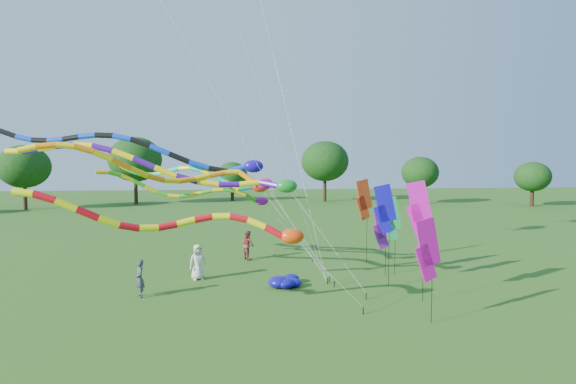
{
  "coord_description": "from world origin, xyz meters",
  "views": [
    {
      "loc": [
        -1.8,
        -19.04,
        6.35
      ],
      "look_at": [
        0.5,
        3.08,
        4.8
      ],
      "focal_mm": 30.0,
      "sensor_mm": 36.0,
      "label": 1
    }
  ],
  "objects": [
    {
      "name": "tube_kite_cyan",
      "position": [
        -4.02,
        6.73,
        5.4
      ],
      "size": [
        12.15,
        4.46,
        7.17
      ],
      "rotation": [
        0.0,
        0.0,
        -0.31
      ],
      "color": "black",
      "rests_on": "ground"
    },
    {
      "name": "banner_pole_blue_a",
      "position": [
        5.35,
        3.82,
        3.86
      ],
      "size": [
        1.16,
        0.19,
        5.13
      ],
      "rotation": [
        0.0,
        0.0,
        -0.1
      ],
      "color": "black",
      "rests_on": "ground"
    },
    {
      "name": "person_c",
      "position": [
        -1.22,
        11.03,
        0.92
      ],
      "size": [
        1.03,
        1.11,
        1.84
      ],
      "primitive_type": "imported",
      "rotation": [
        0.0,
        0.0,
        2.04
      ],
      "color": "brown",
      "rests_on": "ground"
    },
    {
      "name": "banner_pole_magenta_b",
      "position": [
        6.11,
        1.31,
        4.14
      ],
      "size": [
        1.13,
        0.45,
        5.41
      ],
      "rotation": [
        0.0,
        0.0,
        -0.32
      ],
      "color": "black",
      "rests_on": "ground"
    },
    {
      "name": "banner_pole_green",
      "position": [
        6.53,
        6.39,
        3.04
      ],
      "size": [
        1.16,
        0.15,
        4.3
      ],
      "rotation": [
        0.0,
        0.0,
        0.06
      ],
      "color": "black",
      "rests_on": "ground"
    },
    {
      "name": "tube_kite_purple",
      "position": [
        -4.59,
        3.15,
        5.85
      ],
      "size": [
        16.3,
        3.15,
        7.73
      ],
      "rotation": [
        0.0,
        0.0,
        -0.17
      ],
      "color": "black",
      "rests_on": "ground"
    },
    {
      "name": "ground",
      "position": [
        0.0,
        0.0,
        0.0
      ],
      "size": [
        160.0,
        160.0,
        0.0
      ],
      "primitive_type": "plane",
      "color": "#245817",
      "rests_on": "ground"
    },
    {
      "name": "person_b",
      "position": [
        -6.32,
        3.2,
        0.87
      ],
      "size": [
        0.63,
        0.74,
        1.74
      ],
      "primitive_type": "imported",
      "rotation": [
        0.0,
        0.0,
        -1.18
      ],
      "color": "#3A4151",
      "rests_on": "ground"
    },
    {
      "name": "blue_nylon_heap",
      "position": [
        0.26,
        4.38,
        0.27
      ],
      "size": [
        1.56,
        1.58,
        0.57
      ],
      "color": "#0F0B96",
      "rests_on": "ground"
    },
    {
      "name": "banner_pole_magenta_a",
      "position": [
        5.34,
        -1.6,
        2.88
      ],
      "size": [
        1.15,
        0.34,
        4.14
      ],
      "rotation": [
        0.0,
        0.0,
        0.23
      ],
      "color": "black",
      "rests_on": "ground"
    },
    {
      "name": "tree_ring",
      "position": [
        -4.04,
        2.83,
        5.59
      ],
      "size": [
        113.45,
        116.54,
        9.63
      ],
      "color": "#382314",
      "rests_on": "ground"
    },
    {
      "name": "tube_kite_red",
      "position": [
        -3.22,
        -0.59,
        3.86
      ],
      "size": [
        12.63,
        1.76,
        5.83
      ],
      "rotation": [
        0.0,
        0.0,
        0.06
      ],
      "color": "black",
      "rests_on": "ground"
    },
    {
      "name": "person_a",
      "position": [
        -3.94,
        6.21,
        0.93
      ],
      "size": [
        1.06,
        0.86,
        1.86
      ],
      "primitive_type": "imported",
      "rotation": [
        0.0,
        0.0,
        0.34
      ],
      "color": "silver",
      "rests_on": "ground"
    },
    {
      "name": "banner_pole_red",
      "position": [
        5.73,
        9.18,
        3.88
      ],
      "size": [
        1.13,
        0.42,
        5.14
      ],
      "rotation": [
        0.0,
        0.0,
        0.3
      ],
      "color": "black",
      "rests_on": "ground"
    },
    {
      "name": "tube_kite_green",
      "position": [
        -3.8,
        9.36,
        4.37
      ],
      "size": [
        12.22,
        1.22,
        6.23
      ],
      "rotation": [
        0.0,
        0.0,
        0.09
      ],
      "color": "black",
      "rests_on": "ground"
    },
    {
      "name": "tube_kite_orange",
      "position": [
        -4.13,
        2.39,
        5.75
      ],
      "size": [
        13.06,
        3.33,
        7.53
      ],
      "rotation": [
        0.0,
        0.0,
        0.22
      ],
      "color": "black",
      "rests_on": "ground"
    },
    {
      "name": "banner_pole_violet",
      "position": [
        6.01,
        6.38,
        2.62
      ],
      "size": [
        1.15,
        0.31,
        3.87
      ],
      "rotation": [
        0.0,
        0.0,
        0.2
      ],
      "color": "black",
      "rests_on": "ground"
    },
    {
      "name": "tube_kite_blue",
      "position": [
        -6.17,
        6.37,
        6.69
      ],
      "size": [
        17.08,
        3.68,
        8.52
      ],
      "rotation": [
        0.0,
        0.0,
        -0.17
      ],
      "color": "black",
      "rests_on": "ground"
    }
  ]
}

